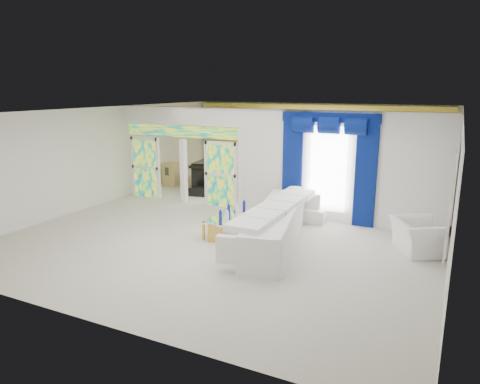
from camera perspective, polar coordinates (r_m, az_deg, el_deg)
The scene contains 22 objects.
floor at distance 12.24m, azimuth 1.22°, elevation -3.71°, with size 12.00×12.00×0.00m, color #B7AF9E.
dividing_wall at distance 12.13m, azimuth 12.55°, elevation 3.10°, with size 5.70×0.18×3.00m, color white.
dividing_header at distance 14.01m, azimuth -7.73°, elevation 9.68°, with size 4.30×0.18×0.55m, color white.
stained_panel_left at distance 15.04m, azimuth -12.06°, elevation 3.13°, with size 0.95×0.04×2.00m, color #994C3F.
stained_panel_right at distance 13.49m, azimuth -2.46°, elevation 2.26°, with size 0.95×0.04×2.00m, color #994C3F.
stained_transom at distance 14.04m, azimuth -7.67°, elevation 7.75°, with size 4.00×0.05×0.35m, color #994C3F.
window_pane at distance 12.10m, azimuth 11.27°, elevation 2.90°, with size 1.00×0.02×2.30m, color white.
blue_drape_left at distance 12.37m, azimuth 6.75°, elevation 3.05°, with size 0.55×0.10×2.80m, color #030546.
blue_drape_right at distance 11.87m, azimuth 15.88°, elevation 2.20°, with size 0.55×0.10×2.80m, color #030546.
blue_pelmet at distance 11.91m, azimuth 11.53°, elevation 9.38°, with size 2.60×0.12×0.25m, color #030546.
wall_mirror at distance 9.83m, azimuth 25.63°, elevation 0.05°, with size 0.04×2.70×1.90m, color white.
gold_curtains at distance 17.36m, azimuth 9.54°, elevation 6.24°, with size 9.70×0.12×2.90m, color gold.
white_sofa at distance 10.48m, azimuth 4.73°, elevation -4.41°, with size 0.90×4.20×0.80m, color white.
coffee_table at distance 11.33m, azimuth -1.10°, elevation -3.99°, with size 0.64×1.92×0.43m, color gold.
console_table at distance 12.21m, azimuth 8.34°, elevation -3.02°, with size 1.08×0.34×0.36m, color white.
table_lamp at distance 12.18m, azimuth 7.07°, elevation -0.73°, with size 0.36×0.36×0.58m, color silver.
armchair at distance 10.62m, azimuth 22.00°, elevation -5.32°, with size 1.14×0.99×0.74m, color white.
grand_piano at distance 16.35m, azimuth -2.56°, elevation 2.41°, with size 1.49×1.95×0.98m, color black.
piano_bench at distance 15.07m, azimuth -5.46°, elevation 0.06°, with size 0.85×0.33×0.28m, color black.
tv_console at distance 16.70m, azimuth -8.70°, elevation 2.27°, with size 0.59×0.53×0.85m, color #A87954.
chandelier at distance 15.80m, azimuth -1.13°, elevation 9.93°, with size 0.60×0.60×0.60m, color gold.
decanters at distance 11.25m, azimuth -1.14°, elevation -2.51°, with size 0.19×1.21×0.24m.
Camera 1 is at (4.92, -10.62, 3.58)m, focal length 33.15 mm.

